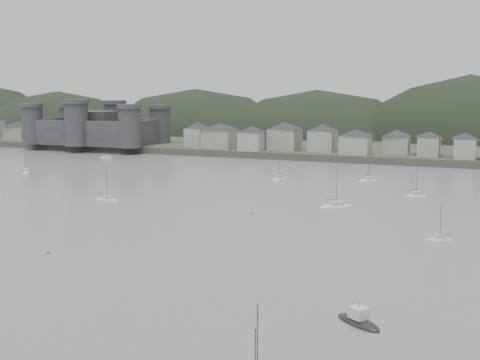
% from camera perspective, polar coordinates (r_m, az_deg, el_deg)
% --- Properties ---
extents(ground, '(900.00, 900.00, 0.00)m').
position_cam_1_polar(ground, '(95.46, -17.54, -9.86)').
color(ground, slate).
rests_on(ground, ground).
extents(far_shore_land, '(900.00, 250.00, 3.00)m').
position_cam_1_polar(far_shore_land, '(369.89, 13.03, 4.05)').
color(far_shore_land, '#383D2D').
rests_on(far_shore_land, ground).
extents(forested_ridge, '(851.55, 103.94, 102.57)m').
position_cam_1_polar(forested_ridge, '(345.21, 13.06, 1.60)').
color(forested_ridge, black).
rests_on(forested_ridge, ground).
extents(castle, '(66.00, 43.00, 20.00)m').
position_cam_1_polar(castle, '(307.05, -13.51, 4.91)').
color(castle, '#313134').
rests_on(castle, far_shore_land).
extents(waterfront_town, '(451.48, 28.46, 12.92)m').
position_cam_1_polar(waterfront_town, '(253.44, 20.30, 3.35)').
color(waterfront_town, '#A19D93').
rests_on(waterfront_town, far_shore_land).
extents(moored_fleet, '(246.56, 175.27, 13.55)m').
position_cam_1_polar(moored_fleet, '(151.45, -1.44, -2.58)').
color(moored_fleet, silver).
rests_on(moored_fleet, ground).
extents(motor_launch_near, '(7.35, 6.16, 3.72)m').
position_cam_1_polar(motor_launch_near, '(79.80, 11.24, -13.11)').
color(motor_launch_near, black).
rests_on(motor_launch_near, ground).
extents(mooring_buoys, '(153.76, 100.93, 0.70)m').
position_cam_1_polar(mooring_buoys, '(157.92, 1.95, -2.13)').
color(mooring_buoys, '#C96143').
rests_on(mooring_buoys, ground).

